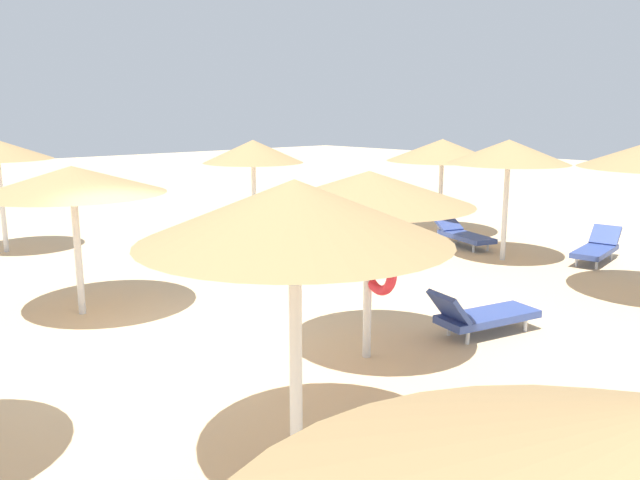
% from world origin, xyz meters
% --- Properties ---
extents(ground_plane, '(80.00, 80.00, 0.00)m').
position_xyz_m(ground_plane, '(0.00, 0.00, 0.00)').
color(ground_plane, '#DBBA8C').
extents(parasol_0, '(3.12, 3.12, 2.71)m').
position_xyz_m(parasol_0, '(-2.68, 10.06, 2.40)').
color(parasol_0, silver).
rests_on(parasol_0, ground).
extents(parasol_1, '(2.90, 2.90, 2.68)m').
position_xyz_m(parasol_1, '(2.32, 1.81, 2.41)').
color(parasol_1, silver).
rests_on(parasol_1, ground).
extents(parasol_2, '(2.79, 2.79, 2.83)m').
position_xyz_m(parasol_2, '(0.32, 8.57, 2.54)').
color(parasol_2, silver).
rests_on(parasol_2, ground).
extents(parasol_6, '(3.08, 3.08, 2.58)m').
position_xyz_m(parasol_6, '(-2.38, -0.45, 2.33)').
color(parasol_6, silver).
rests_on(parasol_6, ground).
extents(parasol_8, '(2.68, 2.68, 2.73)m').
position_xyz_m(parasol_8, '(-5.45, 5.54, 2.42)').
color(parasol_8, silver).
rests_on(parasol_8, ground).
extents(parasol_9, '(2.82, 2.82, 2.89)m').
position_xyz_m(parasol_9, '(4.00, -0.93, 2.60)').
color(parasol_9, silver).
rests_on(parasol_9, ground).
extents(lounger_0, '(2.02, 1.21, 0.63)m').
position_xyz_m(lounger_0, '(-1.24, 9.17, 0.31)').
color(lounger_0, '#33478C').
rests_on(lounger_0, ground).
extents(lounger_1, '(1.07, 1.95, 0.79)m').
position_xyz_m(lounger_1, '(2.90, 3.80, 0.32)').
color(lounger_1, '#33478C').
rests_on(lounger_1, ground).
extents(lounger_2, '(0.93, 1.95, 0.76)m').
position_xyz_m(lounger_2, '(1.90, 10.03, 0.32)').
color(lounger_2, '#33478C').
rests_on(lounger_2, ground).
extents(bench_0, '(1.54, 0.63, 0.49)m').
position_xyz_m(bench_0, '(-7.17, 11.03, 0.35)').
color(bench_0, brown).
rests_on(bench_0, ground).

